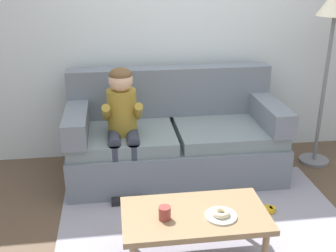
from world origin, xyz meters
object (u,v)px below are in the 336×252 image
donut (221,213)px  floor_lamp (334,21)px  mug (165,213)px  couch (174,139)px  person_child (122,118)px  toy_controller (263,211)px  coffee_table (195,218)px

donut → floor_lamp: bearing=45.8°
mug → floor_lamp: bearing=38.5°
couch → mug: (-0.27, -1.37, 0.08)m
person_child → toy_controller: person_child is taller
toy_controller → floor_lamp: floor_lamp is taller
toy_controller → coffee_table: bearing=-169.6°
donut → mug: (-0.37, 0.03, 0.01)m
donut → couch: bearing=94.1°
coffee_table → floor_lamp: (1.53, 1.35, 1.08)m
couch → coffee_table: size_ratio=2.05×
donut → mug: size_ratio=1.33×
mug → toy_controller: (0.88, 0.54, -0.41)m
coffee_table → mug: (-0.21, -0.04, 0.09)m
donut → floor_lamp: floor_lamp is taller
person_child → donut: person_child is taller
coffee_table → toy_controller: coffee_table is taller
donut → toy_controller: (0.52, 0.56, -0.40)m
toy_controller → floor_lamp: 1.85m
floor_lamp → donut: bearing=-134.2°
person_child → toy_controller: size_ratio=4.87×
mug → toy_controller: size_ratio=0.40×
floor_lamp → person_child: bearing=-173.2°
couch → toy_controller: bearing=-53.3°
mug → donut: bearing=-3.9°
couch → floor_lamp: floor_lamp is taller
couch → coffee_table: (-0.06, -1.32, -0.00)m
couch → person_child: size_ratio=1.80×
toy_controller → floor_lamp: size_ratio=0.13×
couch → floor_lamp: 1.83m
coffee_table → person_child: 1.24m
couch → toy_controller: couch is taller
coffee_table → toy_controller: size_ratio=4.30×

